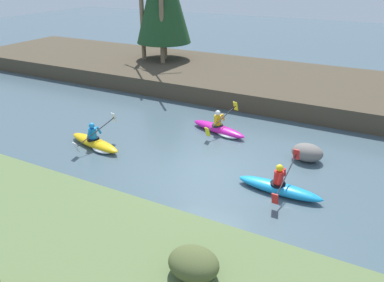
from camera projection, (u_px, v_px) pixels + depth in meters
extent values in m
plane|color=#425660|center=(206.00, 172.00, 13.10)|extent=(90.00, 90.00, 0.00)
cube|color=#5B7042|center=(90.00, 280.00, 8.21)|extent=(44.00, 5.74, 0.54)
cube|color=#473D2D|center=(284.00, 85.00, 21.07)|extent=(44.00, 8.08, 0.93)
cylinder|color=#7A664C|center=(164.00, 51.00, 24.88)|extent=(0.36, 0.36, 1.08)
cylinder|color=#7A664C|center=(142.00, 24.00, 24.07)|extent=(0.28, 0.28, 4.49)
cylinder|color=#7A664C|center=(162.00, 23.00, 22.98)|extent=(0.28, 0.28, 4.89)
ellipsoid|color=#4C562D|center=(194.00, 263.00, 7.88)|extent=(1.12, 0.94, 0.61)
ellipsoid|color=#1993D6|center=(279.00, 188.00, 11.80)|extent=(2.73, 0.74, 0.34)
cone|color=#1993D6|center=(319.00, 199.00, 11.23)|extent=(0.36, 0.22, 0.20)
cylinder|color=black|center=(278.00, 184.00, 11.77)|extent=(0.50, 0.50, 0.08)
cylinder|color=red|center=(279.00, 177.00, 11.66)|extent=(0.31, 0.31, 0.42)
sphere|color=yellow|center=(280.00, 168.00, 11.52)|extent=(0.24, 0.24, 0.23)
cylinder|color=red|center=(284.00, 172.00, 11.77)|extent=(0.10, 0.23, 0.35)
cylinder|color=red|center=(279.00, 179.00, 11.39)|extent=(0.10, 0.23, 0.35)
cylinder|color=black|center=(286.00, 175.00, 11.50)|extent=(0.13, 1.91, 0.65)
cube|color=red|center=(296.00, 154.00, 12.11)|extent=(0.21, 0.17, 0.41)
cube|color=red|center=(275.00, 199.00, 10.89)|extent=(0.21, 0.17, 0.41)
ellipsoid|color=#C61999|center=(218.00, 129.00, 16.14)|extent=(2.76, 1.25, 0.34)
cone|color=#C61999|center=(242.00, 136.00, 15.38)|extent=(0.39, 0.28, 0.20)
cylinder|color=black|center=(217.00, 125.00, 16.11)|extent=(0.58, 0.58, 0.08)
cylinder|color=yellow|center=(218.00, 120.00, 16.01)|extent=(0.37, 0.37, 0.42)
sphere|color=white|center=(218.00, 113.00, 15.87)|extent=(0.28, 0.28, 0.23)
cylinder|color=yellow|center=(223.00, 117.00, 16.07)|extent=(0.14, 0.24, 0.35)
cylinder|color=yellow|center=(216.00, 120.00, 15.75)|extent=(0.14, 0.24, 0.35)
cylinder|color=black|center=(222.00, 119.00, 15.81)|extent=(0.51, 1.86, 0.65)
cube|color=yellow|center=(236.00, 106.00, 16.32)|extent=(0.23, 0.20, 0.41)
cube|color=yellow|center=(207.00, 132.00, 15.30)|extent=(0.23, 0.20, 0.41)
ellipsoid|color=white|center=(228.00, 134.00, 15.84)|extent=(1.24, 0.95, 0.18)
ellipsoid|color=yellow|center=(94.00, 143.00, 14.87)|extent=(2.77, 1.13, 0.34)
cone|color=yellow|center=(115.00, 151.00, 14.15)|extent=(0.38, 0.27, 0.20)
cylinder|color=black|center=(93.00, 139.00, 14.84)|extent=(0.57, 0.57, 0.08)
cylinder|color=#1984CC|center=(93.00, 133.00, 14.73)|extent=(0.35, 0.35, 0.42)
sphere|color=#1E89D1|center=(92.00, 126.00, 14.59)|extent=(0.27, 0.27, 0.23)
cylinder|color=#1984CC|center=(99.00, 130.00, 14.80)|extent=(0.13, 0.24, 0.35)
cylinder|color=#1984CC|center=(89.00, 134.00, 14.47)|extent=(0.13, 0.24, 0.35)
cylinder|color=black|center=(96.00, 132.00, 14.54)|extent=(0.42, 1.88, 0.65)
cube|color=white|center=(114.00, 117.00, 15.08)|extent=(0.23, 0.20, 0.41)
cube|color=white|center=(76.00, 147.00, 14.01)|extent=(0.23, 0.20, 0.41)
ellipsoid|color=white|center=(103.00, 148.00, 14.59)|extent=(1.22, 0.91, 0.18)
ellipsoid|color=slate|center=(307.00, 152.00, 13.75)|extent=(1.14, 0.89, 0.64)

